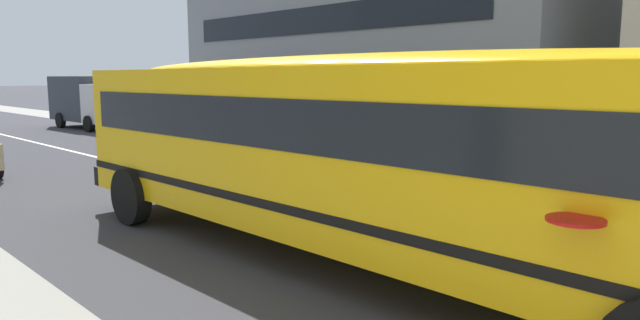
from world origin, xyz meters
TOP-DOWN VIEW (x-y plane):
  - ground_plane at (0.00, 0.00)m, footprint 400.00×400.00m
  - sidewalk_far at (0.00, 7.09)m, footprint 120.00×3.00m
  - lane_centreline at (0.00, 0.00)m, footprint 110.00×0.16m
  - school_bus at (3.86, -1.92)m, footprint 13.84×3.28m
  - parked_car_dark_blue_past_driveway at (-13.15, 4.49)m, footprint 3.95×1.99m
  - parked_car_black_near_corner at (-5.54, 4.27)m, footprint 3.97×2.02m
  - box_truck at (-22.01, 4.59)m, footprint 6.10×2.61m

SIDE VIEW (x-z plane):
  - ground_plane at x=0.00m, z-range 0.00..0.00m
  - lane_centreline at x=0.00m, z-range 0.00..0.01m
  - sidewalk_far at x=0.00m, z-range 0.00..0.01m
  - parked_car_dark_blue_past_driveway at x=-13.15m, z-range 0.02..1.66m
  - parked_car_black_near_corner at x=-5.54m, z-range 0.02..1.66m
  - box_truck at x=-22.01m, z-range 0.13..2.95m
  - school_bus at x=3.86m, z-range 0.29..3.38m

